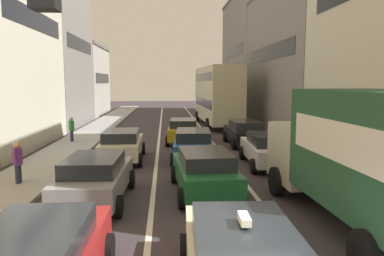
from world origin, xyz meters
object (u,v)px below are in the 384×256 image
(removalist_box_truck, at_px, (363,154))
(sedan_left_lane_third, at_px, (122,144))
(coupe_centre_lane_fourth, at_px, (183,130))
(pedestrian_near_kerb, at_px, (18,161))
(pedestrian_mid_sidewalk, at_px, (72,128))
(sedan_right_lane_behind_truck, at_px, (268,149))
(wagon_right_lane_far, at_px, (245,132))
(sedan_centre_lane_second, at_px, (205,171))
(wagon_left_lane_second, at_px, (95,177))
(bus_mid_queue_primary, at_px, (217,93))
(hatchback_centre_lane_third, at_px, (193,144))

(removalist_box_truck, relative_size, sedan_left_lane_third, 1.80)
(sedan_left_lane_third, xyz_separation_m, coupe_centre_lane_fourth, (3.22, 5.20, 0.00))
(pedestrian_near_kerb, relative_size, pedestrian_mid_sidewalk, 1.00)
(coupe_centre_lane_fourth, relative_size, pedestrian_near_kerb, 2.65)
(sedan_right_lane_behind_truck, bearing_deg, wagon_right_lane_far, 1.21)
(wagon_right_lane_far, bearing_deg, sedan_right_lane_behind_truck, 178.13)
(wagon_right_lane_far, distance_m, pedestrian_near_kerb, 12.94)
(sedan_centre_lane_second, height_order, sedan_left_lane_third, same)
(removalist_box_truck, height_order, wagon_left_lane_second, removalist_box_truck)
(sedan_right_lane_behind_truck, relative_size, bus_mid_queue_primary, 0.41)
(coupe_centre_lane_fourth, xyz_separation_m, pedestrian_mid_sidewalk, (-6.90, 0.10, 0.15))
(sedan_left_lane_third, xyz_separation_m, wagon_right_lane_far, (6.83, 3.89, 0.00))
(sedan_centre_lane_second, bearing_deg, sedan_left_lane_third, 28.34)
(wagon_left_lane_second, xyz_separation_m, pedestrian_near_kerb, (-3.11, 1.95, 0.15))
(hatchback_centre_lane_third, height_order, pedestrian_mid_sidewalk, pedestrian_mid_sidewalk)
(wagon_left_lane_second, distance_m, wagon_right_lane_far, 12.24)
(removalist_box_truck, distance_m, coupe_centre_lane_fourth, 14.62)
(sedan_right_lane_behind_truck, bearing_deg, bus_mid_queue_primary, 3.01)
(sedan_centre_lane_second, distance_m, wagon_right_lane_far, 10.06)
(bus_mid_queue_primary, bearing_deg, removalist_box_truck, 179.13)
(hatchback_centre_lane_third, height_order, sedan_left_lane_third, same)
(sedan_left_lane_third, xyz_separation_m, pedestrian_near_kerb, (-3.23, -4.24, 0.15))
(sedan_left_lane_third, height_order, pedestrian_mid_sidewalk, pedestrian_mid_sidewalk)
(removalist_box_truck, distance_m, bus_mid_queue_primary, 22.90)
(wagon_left_lane_second, relative_size, pedestrian_near_kerb, 2.62)
(sedan_right_lane_behind_truck, relative_size, wagon_right_lane_far, 1.01)
(hatchback_centre_lane_third, relative_size, wagon_right_lane_far, 1.02)
(sedan_centre_lane_second, relative_size, hatchback_centre_lane_third, 1.00)
(sedan_left_lane_third, relative_size, pedestrian_near_kerb, 2.60)
(wagon_left_lane_second, height_order, coupe_centre_lane_fourth, same)
(hatchback_centre_lane_third, bearing_deg, bus_mid_queue_primary, -8.68)
(wagon_left_lane_second, height_order, wagon_right_lane_far, same)
(sedan_right_lane_behind_truck, xyz_separation_m, bus_mid_queue_primary, (-0.12, 15.67, 2.03))
(wagon_left_lane_second, xyz_separation_m, sedan_left_lane_third, (0.12, 6.19, 0.00))
(sedan_centre_lane_second, distance_m, sedan_left_lane_third, 6.53)
(sedan_centre_lane_second, xyz_separation_m, sedan_right_lane_behind_truck, (3.29, 3.92, 0.00))
(sedan_right_lane_behind_truck, height_order, bus_mid_queue_primary, bus_mid_queue_primary)
(wagon_right_lane_far, bearing_deg, coupe_centre_lane_fourth, 69.47)
(pedestrian_mid_sidewalk, bearing_deg, pedestrian_near_kerb, -90.03)
(bus_mid_queue_primary, bearing_deg, wagon_right_lane_far, 179.35)
(wagon_left_lane_second, bearing_deg, coupe_centre_lane_fourth, -14.45)
(removalist_box_truck, bearing_deg, sedan_right_lane_behind_truck, 1.43)
(sedan_centre_lane_second, distance_m, sedan_right_lane_behind_truck, 5.12)
(wagon_left_lane_second, xyz_separation_m, hatchback_centre_lane_third, (3.55, 6.07, 0.00))
(removalist_box_truck, xyz_separation_m, hatchback_centre_lane_third, (-3.63, 8.74, -1.18))
(removalist_box_truck, relative_size, wagon_right_lane_far, 1.80)
(sedan_left_lane_third, xyz_separation_m, pedestrian_mid_sidewalk, (-3.68, 5.30, 0.15))
(sedan_right_lane_behind_truck, bearing_deg, hatchback_centre_lane_third, 67.48)
(wagon_left_lane_second, distance_m, coupe_centre_lane_fourth, 11.87)
(sedan_right_lane_behind_truck, xyz_separation_m, pedestrian_mid_sidewalk, (-10.38, 6.95, 0.15))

